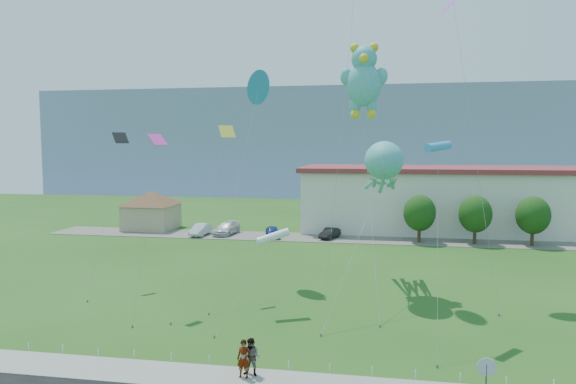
{
  "coord_description": "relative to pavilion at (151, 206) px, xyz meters",
  "views": [
    {
      "loc": [
        5.01,
        -24.97,
        10.85
      ],
      "look_at": [
        -0.61,
        8.0,
        7.88
      ],
      "focal_mm": 32.0,
      "sensor_mm": 36.0,
      "label": 1
    }
  ],
  "objects": [
    {
      "name": "ground",
      "position": [
        24.0,
        -38.0,
        -3.02
      ],
      "size": [
        160.0,
        160.0,
        0.0
      ],
      "primitive_type": "plane",
      "color": "#1F4B15",
      "rests_on": "ground"
    },
    {
      "name": "rope_fence",
      "position": [
        24.0,
        -39.3,
        -2.77
      ],
      "size": [
        26.05,
        0.05,
        0.5
      ],
      "color": "white",
      "rests_on": "ground"
    },
    {
      "name": "parked_car_black",
      "position": [
        23.84,
        -3.32,
        -2.36
      ],
      "size": [
        2.43,
        3.9,
        1.21
      ],
      "primitive_type": "imported",
      "rotation": [
        0.0,
        0.0,
        -0.34
      ],
      "color": "black",
      "rests_on": "parking_strip"
    },
    {
      "name": "small_kite_pink",
      "position": [
        14.6,
        -30.92,
        7.02
      ],
      "size": [
        1.29,
        5.3,
        11.74
      ],
      "color": "#E232A5",
      "rests_on": "ground"
    },
    {
      "name": "tree_mid",
      "position": [
        40.0,
        -4.0,
        0.36
      ],
      "size": [
        3.6,
        3.6,
        5.47
      ],
      "color": "#3F2B19",
      "rests_on": "ground"
    },
    {
      "name": "stop_sign",
      "position": [
        33.5,
        -42.21,
        -1.15
      ],
      "size": [
        0.8,
        0.07,
        2.5
      ],
      "color": "slate",
      "rests_on": "ground"
    },
    {
      "name": "pedestrian_left",
      "position": [
        23.1,
        -40.56,
        -2.03
      ],
      "size": [
        0.67,
        0.45,
        1.78
      ],
      "primitive_type": "imported",
      "rotation": [
        0.0,
        0.0,
        -0.04
      ],
      "color": "gray",
      "rests_on": "sidewalk"
    },
    {
      "name": "small_kite_yellow",
      "position": [
        18.07,
        -27.39,
        7.46
      ],
      "size": [
        2.12,
        8.38,
        12.38
      ],
      "color": "yellow",
      "rests_on": "ground"
    },
    {
      "name": "small_kite_blue",
      "position": [
        19.5,
        -21.98,
        12.21
      ],
      "size": [
        1.95,
        10.97,
        16.3
      ],
      "color": "#267FD8",
      "rests_on": "ground"
    },
    {
      "name": "hill_ridge",
      "position": [
        24.0,
        82.0,
        9.48
      ],
      "size": [
        160.0,
        50.0,
        25.0
      ],
      "primitive_type": "cube",
      "color": "gray",
      "rests_on": "ground"
    },
    {
      "name": "parked_car_white",
      "position": [
        11.03,
        -2.65,
        -2.23
      ],
      "size": [
        2.69,
        5.27,
        1.47
      ],
      "primitive_type": "imported",
      "rotation": [
        0.0,
        0.0,
        -0.13
      ],
      "color": "silver",
      "rests_on": "parking_strip"
    },
    {
      "name": "sidewalk",
      "position": [
        24.0,
        -40.75,
        -2.97
      ],
      "size": [
        80.0,
        2.5,
        0.1
      ],
      "primitive_type": "cube",
      "color": "gray",
      "rests_on": "ground"
    },
    {
      "name": "small_kite_cyan",
      "position": [
        32.56,
        -32.32,
        7.73
      ],
      "size": [
        0.71,
        6.64,
        11.29
      ],
      "color": "#318EDD",
      "rests_on": "ground"
    },
    {
      "name": "small_kite_white",
      "position": [
        22.47,
        -30.66,
        1.94
      ],
      "size": [
        2.66,
        6.34,
        5.44
      ],
      "color": "white",
      "rests_on": "ground"
    },
    {
      "name": "pedestrian_right",
      "position": [
        23.41,
        -40.29,
        -2.04
      ],
      "size": [
        0.95,
        0.79,
        1.78
      ],
      "primitive_type": "imported",
      "rotation": [
        0.0,
        0.0,
        -0.15
      ],
      "color": "gray",
      "rests_on": "sidewalk"
    },
    {
      "name": "warehouse",
      "position": [
        50.0,
        6.0,
        1.1
      ],
      "size": [
        61.0,
        15.0,
        8.2
      ],
      "color": "beige",
      "rests_on": "ground"
    },
    {
      "name": "tree_far",
      "position": [
        46.0,
        -4.0,
        0.36
      ],
      "size": [
        3.6,
        3.6,
        5.47
      ],
      "color": "#3F2B19",
      "rests_on": "ground"
    },
    {
      "name": "parking_strip",
      "position": [
        24.0,
        -3.0,
        -2.99
      ],
      "size": [
        70.0,
        6.0,
        0.06
      ],
      "primitive_type": "cube",
      "color": "#59544C",
      "rests_on": "ground"
    },
    {
      "name": "teddy_bear_kite",
      "position": [
        28.02,
        -21.94,
        13.08
      ],
      "size": [
        3.67,
        11.77,
        18.86
      ],
      "color": "teal",
      "rests_on": "ground"
    },
    {
      "name": "pavilion",
      "position": [
        0.0,
        0.0,
        0.0
      ],
      "size": [
        9.2,
        9.2,
        5.0
      ],
      "color": "tan",
      "rests_on": "ground"
    },
    {
      "name": "parked_car_blue",
      "position": [
        17.07,
        -3.8,
        -2.31
      ],
      "size": [
        2.6,
        4.12,
        1.31
      ],
      "primitive_type": "imported",
      "rotation": [
        0.0,
        0.0,
        0.3
      ],
      "color": "navy",
      "rests_on": "parking_strip"
    },
    {
      "name": "small_kite_purple",
      "position": [
        34.64,
        -22.31,
        18.06
      ],
      "size": [
        3.35,
        7.71,
        22.39
      ],
      "color": "#B734D0",
      "rests_on": "ground"
    },
    {
      "name": "tree_near",
      "position": [
        34.0,
        -4.0,
        0.36
      ],
      "size": [
        3.6,
        3.6,
        5.47
      ],
      "color": "#3F2B19",
      "rests_on": "ground"
    },
    {
      "name": "octopus_kite",
      "position": [
        29.62,
        -24.66,
        6.18
      ],
      "size": [
        4.97,
        14.93,
        11.23
      ],
      "color": "teal",
      "rests_on": "ground"
    },
    {
      "name": "parked_car_silver",
      "position": [
        8.11,
        -3.81,
        -2.27
      ],
      "size": [
        1.69,
        4.27,
        1.38
      ],
      "primitive_type": "imported",
      "rotation": [
        0.0,
        0.0,
        -0.05
      ],
      "color": "silver",
      "rests_on": "parking_strip"
    },
    {
      "name": "small_kite_black",
      "position": [
        9.07,
        -25.61,
        7.18
      ],
      "size": [
        1.29,
        6.56,
        11.97
      ],
      "color": "black",
      "rests_on": "ground"
    }
  ]
}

